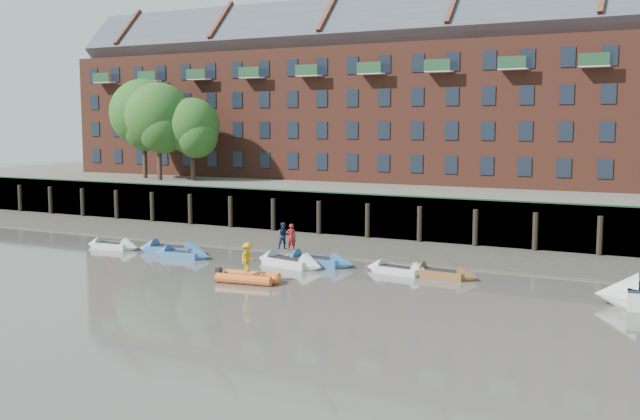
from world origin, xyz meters
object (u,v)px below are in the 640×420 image
Objects in this scene: rowboat_0 at (112,246)px; rib_tender at (250,278)px; person_rower_b at (284,236)px; rowboat_5 at (398,270)px; rowboat_1 at (172,250)px; person_rib_crew at (248,257)px; rowboat_2 at (182,255)px; rowboat_6 at (441,274)px; rowboat_3 at (289,262)px; rowboat_4 at (316,261)px; person_rower_a at (291,237)px.

rowboat_0 reaches higher than rib_tender.
rowboat_5 is at bearing -34.90° from person_rower_b.
rowboat_1 is 3.17× the size of person_rib_crew.
rowboat_2 is at bearing -39.69° from rowboat_1.
rowboat_0 is 1.03× the size of rowboat_2.
rib_tender is at bearing -32.70° from rowboat_2.
person_rower_b reaches higher than rowboat_6.
rowboat_3 is 1.03× the size of rowboat_4.
rowboat_1 is at bearing -177.84° from rowboat_4.
rowboat_6 is at bearing 149.88° from person_rower_a.
rowboat_2 is 7.42m from rowboat_3.
rowboat_2 is at bearing -171.34° from rowboat_6.
rowboat_3 is at bearing 0.41° from rowboat_2.
person_rower_a reaches higher than rowboat_2.
rowboat_6 reaches higher than rib_tender.
rowboat_2 is at bearing -30.66° from person_rower_a.
rowboat_3 is at bearing -10.95° from rowboat_1.
rib_tender is at bearing -37.72° from rowboat_1.
rowboat_1 is 9.17m from person_rower_a.
rowboat_1 is 17.96m from rowboat_6.
rowboat_5 reaches higher than rowboat_2.
rowboat_3 is (8.95, -0.32, 0.00)m from rowboat_1.
rowboat_1 reaches higher than rib_tender.
rowboat_4 is at bearing -173.93° from rowboat_5.
rowboat_3 is 1.60m from person_rower_b.
person_rower_a reaches higher than person_rib_crew.
rowboat_4 is 3.03× the size of person_rower_b.
person_rower_a is 0.59m from person_rower_b.
rowboat_4 is 5.26m from rowboat_5.
rowboat_5 is (5.26, -0.04, -0.04)m from rowboat_4.
rowboat_0 is 6.31m from rowboat_2.
rowboat_0 is at bearing 140.20° from person_rower_b.
rowboat_5 is 7.20m from person_rower_b.
rowboat_3 reaches higher than rowboat_5.
rowboat_6 is (2.49, 0.05, 0.01)m from rowboat_5.
person_rower_b reaches higher than rowboat_3.
person_rib_crew is (0.25, -4.87, 1.10)m from rowboat_3.
rowboat_3 is 3.19× the size of person_rib_crew.
rowboat_1 is 1.20× the size of rowboat_5.
rowboat_3 is 1.60m from rowboat_4.
person_rower_b is at bearing -9.53° from rowboat_1.
rowboat_0 is at bearing 72.29° from person_rib_crew.
rowboat_1 is 8.96m from rowboat_3.
rowboat_3 is at bearing 87.28° from rib_tender.
rowboat_6 is 9.64m from person_rower_b.
rowboat_6 is at bearing -1.15° from rowboat_0.
person_rower_a is at bearing -171.10° from rowboat_6.
rowboat_0 is 0.86× the size of rowboat_4.
person_rower_a is at bearing 1.10° from rowboat_2.
rowboat_6 is 10.40m from rib_tender.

